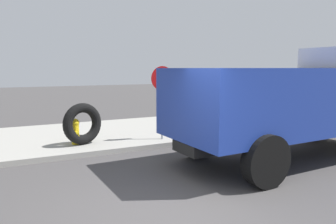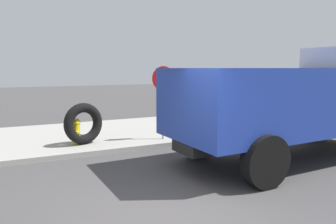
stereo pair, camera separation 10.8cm
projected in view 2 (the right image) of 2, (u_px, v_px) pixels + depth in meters
The scene contains 6 objects.
ground_plane at pixel (160, 214), 5.36m from camera, with size 80.00×80.00×0.00m, color #423F3F.
sidewalk_curb at pixel (82, 136), 11.14m from camera, with size 36.00×5.00×0.15m, color #99968E.
fire_hydrant at pixel (76, 130), 9.62m from camera, with size 0.26×0.58×0.77m.
loose_tire at pixel (84, 124), 9.58m from camera, with size 1.23×1.23×0.28m, color black.
stop_sign at pixel (163, 89), 10.11m from camera, with size 0.76×0.08×2.31m.
dump_truck_blue at pixel (302, 98), 8.57m from camera, with size 7.09×3.01×3.00m.
Camera 2 is at (-2.10, -4.63, 2.40)m, focal length 34.61 mm.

